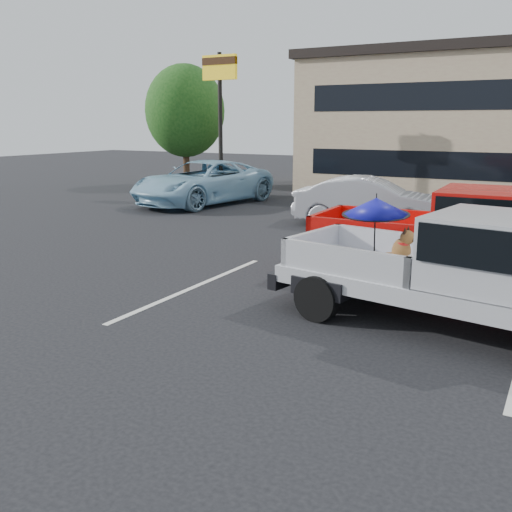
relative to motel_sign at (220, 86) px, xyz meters
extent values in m
plane|color=black|center=(10.00, -14.00, -4.65)|extent=(90.00, 90.00, 0.00)
cube|color=silver|center=(7.00, -12.00, -4.65)|extent=(0.12, 5.00, 0.01)
cylinder|color=black|center=(0.00, 0.00, -1.65)|extent=(0.18, 0.18, 6.00)
cube|color=yellow|center=(0.00, 0.00, 0.75)|extent=(1.60, 0.18, 1.00)
cube|color=#381E0C|center=(0.00, 0.00, 1.00)|extent=(1.60, 0.22, 0.30)
cylinder|color=#332114|center=(-4.00, 3.00, -3.44)|extent=(0.32, 0.32, 2.42)
ellipsoid|color=#174614|center=(-4.00, 3.00, -0.91)|extent=(3.96, 3.96, 4.55)
cylinder|color=black|center=(9.89, -12.61, -4.27)|extent=(0.80, 0.40, 0.76)
cylinder|color=black|center=(10.19, -10.79, -4.27)|extent=(0.80, 0.40, 0.76)
cube|color=silver|center=(11.87, -12.00, -3.98)|extent=(5.63, 2.77, 0.28)
cube|color=black|center=(9.15, -11.55, -4.15)|extent=(0.50, 1.96, 0.28)
cube|color=silver|center=(12.41, -12.09, -3.30)|extent=(1.93, 2.08, 1.05)
cube|color=black|center=(12.41, -12.09, -3.10)|extent=(1.80, 2.16, 0.55)
cube|color=black|center=(10.44, -11.76, -3.92)|extent=(2.57, 2.19, 0.10)
cube|color=silver|center=(10.58, -10.91, -3.62)|extent=(2.29, 0.47, 0.50)
cube|color=silver|center=(10.29, -12.62, -3.62)|extent=(2.29, 0.47, 0.50)
cube|color=silver|center=(9.35, -11.59, -3.62)|extent=(0.40, 1.83, 0.50)
cube|color=silver|center=(11.52, -11.94, -3.62)|extent=(0.40, 1.83, 0.50)
ellipsoid|color=brown|center=(10.86, -11.87, -3.71)|extent=(0.55, 0.48, 0.32)
cylinder|color=brown|center=(11.11, -11.99, -3.75)|extent=(0.07, 0.07, 0.24)
cylinder|color=brown|center=(11.13, -11.83, -3.75)|extent=(0.07, 0.07, 0.24)
ellipsoid|color=brown|center=(11.03, -11.90, -3.51)|extent=(0.35, 0.32, 0.44)
cylinder|color=red|center=(11.05, -11.90, -3.36)|extent=(0.21, 0.21, 0.04)
sphere|color=brown|center=(11.12, -11.91, -3.26)|extent=(0.23, 0.23, 0.23)
cone|color=black|center=(11.25, -11.93, -3.28)|extent=(0.18, 0.14, 0.11)
cone|color=black|center=(11.09, -11.97, -3.14)|extent=(0.08, 0.08, 0.12)
cone|color=black|center=(11.11, -11.85, -3.14)|extent=(0.08, 0.08, 0.12)
cylinder|color=brown|center=(10.68, -11.84, -3.81)|extent=(0.29, 0.05, 0.10)
cylinder|color=black|center=(10.58, -11.89, -3.35)|extent=(0.02, 0.10, 1.05)
cone|color=#121199|center=(10.58, -11.89, -2.80)|extent=(1.10, 1.12, 0.36)
cylinder|color=black|center=(10.58, -11.89, -2.64)|extent=(0.02, 0.02, 0.10)
cylinder|color=black|center=(10.58, -11.89, -2.93)|extent=(1.10, 1.10, 0.09)
cylinder|color=black|center=(9.50, -10.49, -4.25)|extent=(0.80, 0.31, 0.79)
cylinder|color=black|center=(9.47, -8.57, -4.25)|extent=(0.80, 0.31, 0.79)
cube|color=#BC0E0A|center=(11.42, -9.50, -3.95)|extent=(5.67, 2.10, 0.29)
cube|color=black|center=(8.55, -9.55, -4.13)|extent=(0.22, 2.05, 0.29)
cube|color=#BC0E0A|center=(12.00, -9.49, -3.24)|extent=(1.76, 1.95, 1.10)
cube|color=black|center=(12.00, -9.49, -3.03)|extent=(1.60, 2.05, 0.57)
cube|color=black|center=(9.91, -9.53, -3.89)|extent=(2.44, 1.96, 0.10)
cube|color=#BC0E0A|center=(9.89, -8.62, -3.58)|extent=(2.40, 0.14, 0.52)
cube|color=#BC0E0A|center=(9.92, -10.43, -3.58)|extent=(2.40, 0.14, 0.52)
cube|color=#BC0E0A|center=(8.76, -9.54, -3.58)|extent=(0.14, 1.92, 0.52)
cube|color=#BC0E0A|center=(11.05, -9.51, -3.58)|extent=(0.14, 1.92, 0.52)
imported|color=silver|center=(7.87, -3.74, -3.89)|extent=(4.83, 2.28, 1.53)
imported|color=#94C3DD|center=(0.46, -2.07, -3.79)|extent=(3.84, 6.56, 1.71)
camera|label=1|loc=(13.34, -20.89, -1.47)|focal=40.00mm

